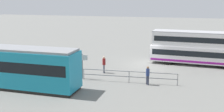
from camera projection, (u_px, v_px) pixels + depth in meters
ground_plane at (147, 66)px, 30.60m from camera, size 160.00×160.00×0.00m
double_decker_bus at (199, 48)px, 30.93m from camera, size 10.94×3.16×3.87m
tram_yellow at (1, 66)px, 23.52m from camera, size 14.28×2.65×3.54m
pedestrian_near_railing at (104, 63)px, 27.78m from camera, size 0.40×0.40×1.74m
pedestrian_crossing at (148, 74)px, 23.95m from camera, size 0.45×0.45×1.69m
pedestrian_railing at (129, 75)px, 24.64m from camera, size 8.71×0.70×1.08m
info_sign at (82, 62)px, 25.69m from camera, size 1.03×0.27×2.43m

